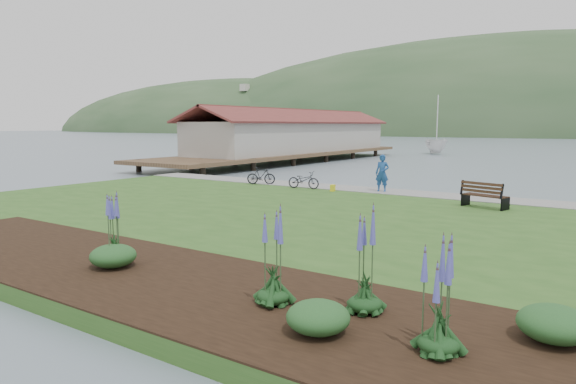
% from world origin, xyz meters
% --- Properties ---
extents(ground, '(600.00, 600.00, 0.00)m').
position_xyz_m(ground, '(0.00, 0.00, 0.00)').
color(ground, slate).
rests_on(ground, ground).
extents(lawn, '(34.00, 20.00, 0.40)m').
position_xyz_m(lawn, '(0.00, -2.00, 0.20)').
color(lawn, '#2C551E').
rests_on(lawn, ground).
extents(shoreline_path, '(34.00, 2.20, 0.03)m').
position_xyz_m(shoreline_path, '(0.00, 6.90, 0.42)').
color(shoreline_path, gray).
rests_on(shoreline_path, lawn).
extents(garden_bed, '(24.00, 4.40, 0.04)m').
position_xyz_m(garden_bed, '(3.00, -9.80, 0.42)').
color(garden_bed, black).
rests_on(garden_bed, lawn).
extents(pier_pavilion, '(8.00, 36.00, 5.40)m').
position_xyz_m(pier_pavilion, '(-20.00, 27.52, 2.64)').
color(pier_pavilion, '#4C3826').
rests_on(pier_pavilion, ground).
extents(park_bench, '(1.93, 1.21, 1.12)m').
position_xyz_m(park_bench, '(4.53, 4.23, 0.96)').
color(park_bench, '#311D13').
rests_on(park_bench, lawn).
extents(person, '(0.86, 0.63, 2.22)m').
position_xyz_m(person, '(-0.97, 6.62, 1.51)').
color(person, navy).
rests_on(person, lawn).
extents(bicycle_a, '(0.85, 1.84, 0.93)m').
position_xyz_m(bicycle_a, '(-4.96, 5.52, 0.86)').
color(bicycle_a, black).
rests_on(bicycle_a, lawn).
extents(bicycle_b, '(1.17, 1.64, 0.97)m').
position_xyz_m(bicycle_b, '(-8.02, 5.83, 0.88)').
color(bicycle_b, black).
rests_on(bicycle_b, lawn).
extents(sailboat, '(12.80, 12.83, 23.95)m').
position_xyz_m(sailboat, '(-11.69, 47.99, 0.00)').
color(sailboat, silver).
rests_on(sailboat, ground).
extents(pannier, '(0.26, 0.35, 0.34)m').
position_xyz_m(pannier, '(-3.15, 5.45, 0.57)').
color(pannier, yellow).
rests_on(pannier, lawn).
extents(echium_0, '(0.62, 0.62, 2.00)m').
position_xyz_m(echium_0, '(4.10, -9.82, 1.19)').
color(echium_0, '#133516').
rests_on(echium_0, garden_bed).
extents(echium_1, '(0.62, 0.62, 2.15)m').
position_xyz_m(echium_1, '(5.70, -9.25, 1.25)').
color(echium_1, '#133516').
rests_on(echium_1, garden_bed).
extents(echium_2, '(0.62, 0.62, 1.79)m').
position_xyz_m(echium_2, '(7.33, -10.17, 1.19)').
color(echium_2, '#133516').
rests_on(echium_2, garden_bed).
extents(echium_4, '(0.62, 0.62, 2.07)m').
position_xyz_m(echium_4, '(-0.64, -9.75, 1.32)').
color(echium_4, '#133516').
rests_on(echium_4, garden_bed).
extents(shrub_0, '(1.08, 1.08, 0.54)m').
position_xyz_m(shrub_0, '(-0.50, -9.90, 0.71)').
color(shrub_0, '#1E4C21').
rests_on(shrub_0, garden_bed).
extents(shrub_1, '(1.04, 1.04, 0.52)m').
position_xyz_m(shrub_1, '(5.48, -10.51, 0.70)').
color(shrub_1, '#1E4C21').
rests_on(shrub_1, garden_bed).
extents(shrub_2, '(1.11, 1.11, 0.56)m').
position_xyz_m(shrub_2, '(8.67, -8.74, 0.72)').
color(shrub_2, '#1E4C21').
rests_on(shrub_2, garden_bed).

